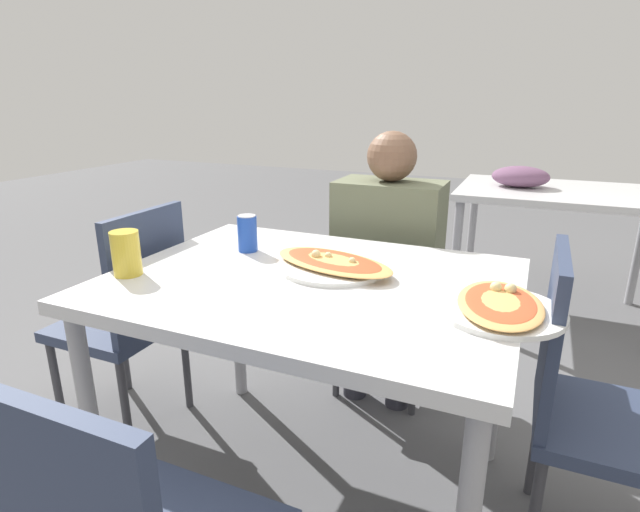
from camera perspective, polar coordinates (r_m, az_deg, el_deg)
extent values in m
plane|color=#59595B|center=(1.87, -0.84, -24.81)|extent=(14.00, 14.00, 0.00)
cube|color=silver|center=(1.47, -0.97, -3.21)|extent=(1.17, 0.89, 0.04)
cylinder|color=#99999E|center=(1.66, -24.71, -17.04)|extent=(0.05, 0.05, 0.72)
cylinder|color=#99999E|center=(2.17, -9.39, -7.08)|extent=(0.05, 0.05, 0.72)
cylinder|color=#99999E|center=(1.87, 19.63, -12.24)|extent=(0.05, 0.05, 0.72)
cube|color=#2D3851|center=(2.19, 7.73, -4.91)|extent=(0.40, 0.40, 0.04)
cube|color=#2D3851|center=(2.28, 9.28, 2.39)|extent=(0.38, 0.03, 0.45)
cylinder|color=#38383D|center=(2.11, 10.70, -12.80)|extent=(0.03, 0.03, 0.40)
cylinder|color=#38383D|center=(2.19, 1.87, -11.18)|extent=(0.03, 0.03, 0.40)
cylinder|color=#38383D|center=(2.40, 12.60, -8.90)|extent=(0.03, 0.03, 0.40)
cylinder|color=#38383D|center=(2.48, 4.82, -7.65)|extent=(0.03, 0.03, 0.40)
cube|color=#2D3851|center=(2.09, -22.13, -7.33)|extent=(0.40, 0.40, 0.04)
cube|color=#2D3851|center=(1.88, -19.00, -1.77)|extent=(0.03, 0.38, 0.45)
cylinder|color=#38383D|center=(2.21, -27.81, -13.17)|extent=(0.03, 0.03, 0.40)
cylinder|color=#38383D|center=(2.40, -21.53, -9.80)|extent=(0.03, 0.03, 0.40)
cylinder|color=#38383D|center=(1.98, -21.33, -15.98)|extent=(0.03, 0.03, 0.40)
cylinder|color=#38383D|center=(2.19, -15.05, -11.85)|extent=(0.03, 0.03, 0.40)
cube|color=#2D3851|center=(1.61, 30.61, -16.53)|extent=(0.40, 0.40, 0.04)
cube|color=#2D3851|center=(1.47, 24.96, -7.94)|extent=(0.03, 0.38, 0.45)
cylinder|color=#38383D|center=(1.85, 23.45, -18.88)|extent=(0.03, 0.03, 0.40)
cylinder|color=#2D2D38|center=(2.15, 9.01, -11.49)|extent=(0.10, 0.10, 0.44)
cylinder|color=#2D2D38|center=(2.19, 4.10, -10.62)|extent=(0.10, 0.10, 0.44)
cube|color=#60664C|center=(2.08, 7.80, 1.65)|extent=(0.43, 0.25, 0.50)
sphere|color=brown|center=(2.01, 8.22, 11.20)|extent=(0.20, 0.20, 0.20)
cylinder|color=white|center=(1.53, 1.51, -1.25)|extent=(0.33, 0.33, 0.01)
ellipsoid|color=tan|center=(1.53, 1.51, -0.65)|extent=(0.45, 0.31, 0.02)
ellipsoid|color=#C14C28|center=(1.53, 1.51, -0.43)|extent=(0.37, 0.25, 0.01)
sphere|color=beige|center=(1.55, 0.95, 0.06)|extent=(0.02, 0.02, 0.02)
sphere|color=beige|center=(1.55, -0.45, 0.18)|extent=(0.03, 0.03, 0.03)
sphere|color=beige|center=(1.50, 3.71, -0.55)|extent=(0.02, 0.02, 0.02)
cylinder|color=#1E47B2|center=(1.72, -8.30, 2.54)|extent=(0.07, 0.07, 0.12)
cylinder|color=silver|center=(1.70, -8.39, 4.57)|extent=(0.06, 0.06, 0.00)
cylinder|color=gold|center=(1.57, -21.28, 0.29)|extent=(0.08, 0.08, 0.13)
cylinder|color=white|center=(1.31, 19.81, -5.84)|extent=(0.31, 0.31, 0.01)
ellipsoid|color=tan|center=(1.30, 19.89, -5.15)|extent=(0.24, 0.35, 0.02)
ellipsoid|color=#C14C28|center=(1.30, 19.92, -4.90)|extent=(0.20, 0.28, 0.01)
sphere|color=beige|center=(1.36, 20.95, -3.53)|extent=(0.03, 0.03, 0.03)
sphere|color=beige|center=(1.36, 19.47, -3.39)|extent=(0.03, 0.03, 0.03)
cube|color=silver|center=(3.18, 25.74, 6.50)|extent=(1.10, 0.80, 0.04)
ellipsoid|color=#724C6B|center=(3.16, 21.94, 8.42)|extent=(0.32, 0.24, 0.12)
cylinder|color=#99999E|center=(2.95, 15.19, -0.73)|extent=(0.05, 0.05, 0.72)
cylinder|color=#99999E|center=(3.61, 16.94, 2.52)|extent=(0.05, 0.05, 0.72)
cylinder|color=#99999E|center=(3.65, 32.64, 0.57)|extent=(0.05, 0.05, 0.72)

